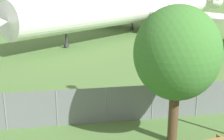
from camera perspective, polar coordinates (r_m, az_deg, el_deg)
perimeter_fence at (r=17.02m, az=7.40°, el=-5.83°), size 56.07×0.07×1.97m
airplane at (r=44.03m, az=5.01°, el=11.24°), size 39.72×33.77×11.35m
tree_near_hangar at (r=13.81m, az=11.81°, el=2.96°), size 3.81×3.81×6.37m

